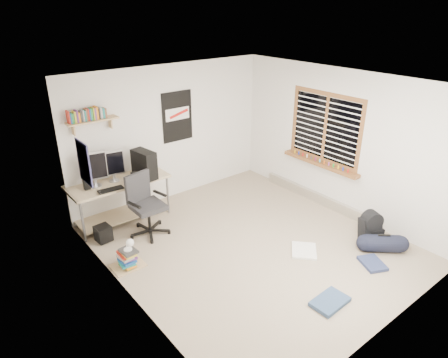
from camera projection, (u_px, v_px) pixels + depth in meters
floor at (251, 245)px, 6.23m from camera, size 4.00×4.50×0.01m
ceiling at (256, 83)px, 5.20m from camera, size 4.00×4.50×0.01m
back_wall at (171, 134)px, 7.33m from camera, size 4.00×0.01×2.50m
left_wall at (124, 214)px, 4.58m from camera, size 0.01×4.50×2.50m
right_wall at (340, 143)px, 6.86m from camera, size 0.01×4.50×2.50m
desk at (120, 200)px, 6.81m from camera, size 1.80×1.35×0.75m
monitor_left at (94, 172)px, 6.35m from camera, size 0.44×0.18×0.47m
monitor_right at (113, 169)px, 6.54m from camera, size 0.39×0.14×0.41m
pc_tower at (144, 164)px, 6.65m from camera, size 0.28×0.48×0.48m
keyboard at (111, 190)px, 6.29m from camera, size 0.41×0.17×0.02m
speaker_left at (86, 184)px, 6.29m from camera, size 0.10×0.10×0.19m
speaker_right at (135, 178)px, 6.50m from camera, size 0.12×0.12×0.19m
office_chair at (148, 207)px, 6.34m from camera, size 0.79×0.79×1.02m
wall_shelf at (93, 120)px, 6.20m from camera, size 0.80×0.22×0.24m
poster_back_wall at (177, 117)px, 7.27m from camera, size 0.62×0.03×0.92m
poster_left_wall at (84, 163)px, 5.34m from camera, size 0.02×0.42×0.60m
window at (325, 128)px, 6.96m from camera, size 0.10×1.50×1.26m
baseboard_heater at (317, 198)px, 7.52m from camera, size 0.08×2.50×0.18m
backpack at (370, 230)px, 6.24m from camera, size 0.39×0.35×0.42m
duffel_bag at (383, 243)px, 6.02m from camera, size 0.38×0.38×0.52m
tshirt at (304, 251)px, 6.05m from camera, size 0.56×0.55×0.04m
jeans_a at (330, 302)px, 5.01m from camera, size 0.50×0.33×0.05m
jeans_b at (372, 263)px, 5.75m from camera, size 0.42×0.47×0.05m
book_stack at (127, 257)px, 5.67m from camera, size 0.51×0.44×0.31m
desk_lamp at (127, 244)px, 5.57m from camera, size 0.19×0.23×0.20m
subwoofer at (103, 233)px, 6.27m from camera, size 0.24×0.24×0.25m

